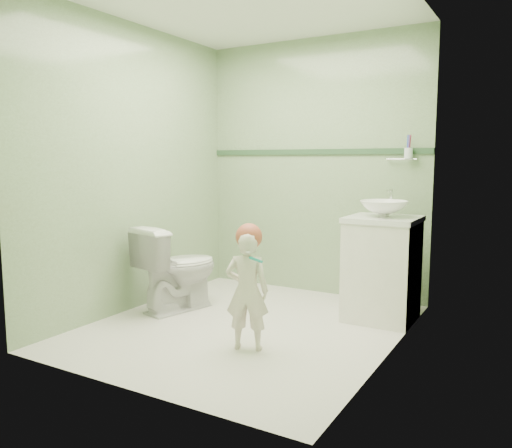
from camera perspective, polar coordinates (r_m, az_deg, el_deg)
The scene contains 12 objects.
ground at distance 3.97m, azimuth -1.10°, elevation -11.47°, with size 2.50×2.50×0.00m, color white.
room_shell at distance 3.76m, azimuth -1.15°, elevation 6.11°, with size 2.50×2.54×2.40m.
trim_stripe at distance 4.87m, azimuth 6.48°, elevation 8.07°, with size 2.20×0.02×0.05m, color #2E4F31.
vanity at distance 4.17m, azimuth 13.98°, elevation -5.09°, with size 0.52×0.50×0.80m, color white.
counter at distance 4.10m, azimuth 14.15°, elevation 0.52°, with size 0.54×0.52×0.04m, color white.
basin at distance 4.09m, azimuth 14.19°, elevation 1.68°, with size 0.37×0.37×0.13m, color white.
faucet at distance 4.26m, azimuth 14.90°, elevation 2.95°, with size 0.03×0.13×0.18m.
cup_holder at distance 4.53m, azimuth 16.69°, elevation 7.64°, with size 0.26×0.07×0.21m.
toilet at distance 4.37m, azimuth -8.77°, elevation -4.87°, with size 0.41×0.72×0.73m, color white.
toddler at distance 3.42m, azimuth -1.01°, elevation -7.55°, with size 0.29×0.19×0.80m, color beige.
hair_cap at distance 3.37m, azimuth -0.80°, elevation -1.42°, with size 0.18×0.18×0.18m, color #B15036.
teal_toothbrush at distance 3.23m, azimuth -0.09°, elevation -3.95°, with size 0.10×0.14×0.08m.
Camera 1 is at (1.94, -3.22, 1.27)m, focal length 35.55 mm.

